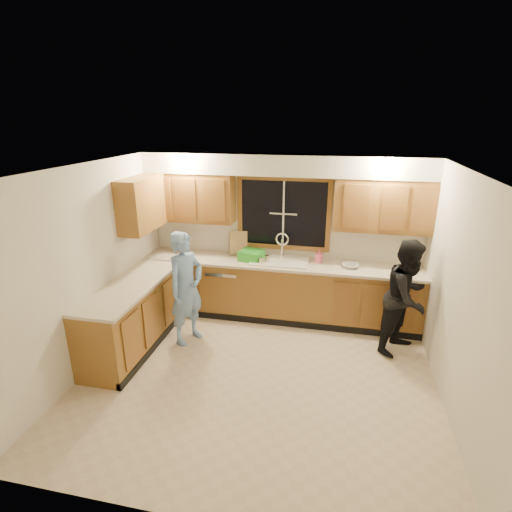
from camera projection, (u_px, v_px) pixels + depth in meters
The scene contains 26 objects.
floor at pixel (258, 377), 4.87m from camera, with size 4.20×4.20×0.00m, color beige.
ceiling at pixel (258, 169), 4.04m from camera, with size 4.20×4.20×0.00m, color silver.
wall_back at pixel (283, 236), 6.21m from camera, with size 4.20×4.20×0.00m, color silver.
wall_left at pixel (90, 268), 4.87m from camera, with size 3.80×3.80×0.00m, color silver.
wall_right at pixel (461, 300), 4.04m from camera, with size 3.80×3.80×0.00m, color silver.
base_cabinets_back at pixel (279, 291), 6.20m from camera, with size 4.20×0.60×0.88m, color olive.
base_cabinets_left at pixel (133, 317), 5.40m from camera, with size 0.60×1.90×0.88m, color olive.
countertop_back at pixel (280, 263), 6.03m from camera, with size 4.20×0.63×0.04m, color beige.
countertop_left at pixel (131, 286), 5.24m from camera, with size 0.63×1.90×0.04m, color beige.
upper_cabinets_left at pixel (191, 197), 6.14m from camera, with size 1.35×0.33×0.75m, color olive.
upper_cabinets_right at pixel (383, 205), 5.58m from camera, with size 1.35×0.33×0.75m, color olive.
upper_cabinets_return at pixel (141, 204), 5.68m from camera, with size 0.33×0.90×0.75m, color olive.
soffit at pixel (283, 165), 5.68m from camera, with size 4.20×0.35×0.30m, color white.
window_frame at pixel (284, 214), 6.08m from camera, with size 1.44×0.03×1.14m.
sink at pixel (280, 265), 6.06m from camera, with size 0.86×0.52×0.57m.
dishwasher at pixel (226, 288), 6.37m from camera, with size 0.60×0.56×0.82m, color white.
stove at pixel (110, 338), 4.87m from camera, with size 0.58×0.75×0.90m, color white.
man at pixel (186, 288), 5.43m from camera, with size 0.58×0.38×1.59m, color #6E98D1.
woman at pixel (407, 297), 5.20m from camera, with size 0.76×0.59×1.55m, color black.
knife_block at pixel (179, 246), 6.39m from camera, with size 0.13×0.11×0.25m, color brown.
cutting_board at pixel (239, 243), 6.32m from camera, with size 0.28×0.02×0.37m, color tan.
dish_crate at pixel (251, 255), 6.09m from camera, with size 0.33×0.31×0.15m, color green.
soap_bottle at pixel (319, 256), 5.99m from camera, with size 0.09×0.09×0.20m, color #F35C84.
bowl at pixel (350, 266), 5.81m from camera, with size 0.24×0.24×0.06m, color silver.
can_left at pixel (260, 261), 5.94m from camera, with size 0.06×0.06×0.11m, color #C7B399.
can_right at pixel (267, 259), 5.97m from camera, with size 0.07×0.07×0.12m, color #C7B399.
Camera 1 is at (0.83, -4.02, 3.01)m, focal length 28.00 mm.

